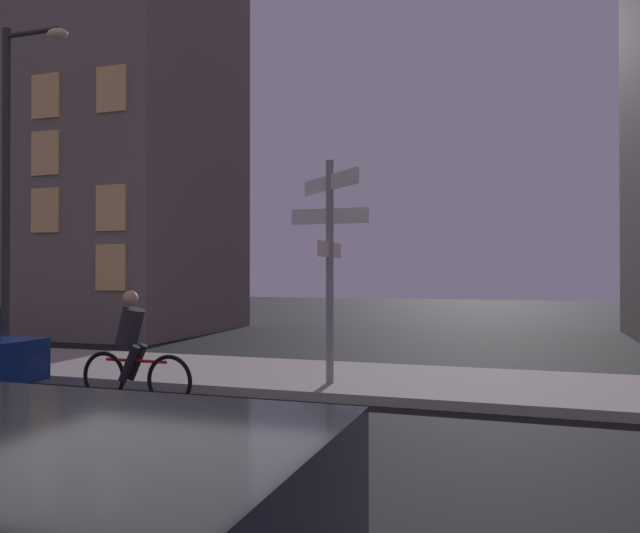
# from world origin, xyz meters

# --- Properties ---
(ground_plane) EXTENTS (80.00, 80.00, 0.00)m
(ground_plane) POSITION_xyz_m (0.00, 0.00, 0.00)
(ground_plane) COLOR black
(sidewalk_kerb) EXTENTS (40.00, 3.13, 0.14)m
(sidewalk_kerb) POSITION_xyz_m (0.00, 6.14, 0.07)
(sidewalk_kerb) COLOR #9E9991
(sidewalk_kerb) RESTS_ON ground_plane
(signpost) EXTENTS (1.28, 1.28, 3.49)m
(signpost) POSITION_xyz_m (-0.10, 5.36, 2.24)
(signpost) COLOR gray
(signpost) RESTS_ON sidewalk_kerb
(street_lamp) EXTENTS (1.54, 0.28, 6.59)m
(street_lamp) POSITION_xyz_m (-6.81, 5.85, 3.99)
(street_lamp) COLOR #2D2D30
(street_lamp) RESTS_ON sidewalk_kerb
(cyclist) EXTENTS (1.82, 0.33, 1.61)m
(cyclist) POSITION_xyz_m (-2.52, 3.68, 0.75)
(cyclist) COLOR black
(cyclist) RESTS_ON ground_plane
(building_left_block) EXTENTS (10.51, 6.35, 12.29)m
(building_left_block) POSITION_xyz_m (-11.59, 12.87, 6.14)
(building_left_block) COLOR slate
(building_left_block) RESTS_ON ground_plane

